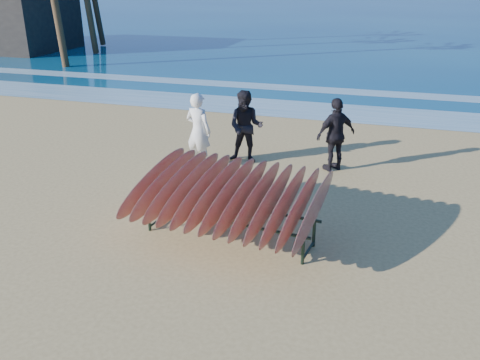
{
  "coord_description": "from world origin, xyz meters",
  "views": [
    {
      "loc": [
        2.51,
        -7.42,
        4.44
      ],
      "look_at": [
        0.0,
        0.8,
        0.95
      ],
      "focal_mm": 38.0,
      "sensor_mm": 36.0,
      "label": 1
    }
  ],
  "objects_px": {
    "person_white": "(198,131)",
    "person_dark_b": "(336,135)",
    "surfboard_rack": "(229,195)",
    "person_dark_a": "(246,127)"
  },
  "relations": [
    {
      "from": "person_white",
      "to": "person_dark_b",
      "type": "bearing_deg",
      "value": -152.68
    },
    {
      "from": "surfboard_rack",
      "to": "person_dark_b",
      "type": "xyz_separation_m",
      "value": [
        1.36,
        4.05,
        0.03
      ]
    },
    {
      "from": "surfboard_rack",
      "to": "person_dark_b",
      "type": "height_order",
      "value": "person_dark_b"
    },
    {
      "from": "surfboard_rack",
      "to": "person_dark_a",
      "type": "relative_size",
      "value": 1.88
    },
    {
      "from": "person_dark_a",
      "to": "person_dark_b",
      "type": "bearing_deg",
      "value": -3.92
    },
    {
      "from": "person_white",
      "to": "person_dark_a",
      "type": "bearing_deg",
      "value": -129.6
    },
    {
      "from": "person_dark_a",
      "to": "person_dark_b",
      "type": "distance_m",
      "value": 2.22
    },
    {
      "from": "surfboard_rack",
      "to": "person_white",
      "type": "height_order",
      "value": "person_white"
    },
    {
      "from": "person_dark_a",
      "to": "person_white",
      "type": "bearing_deg",
      "value": -148.38
    },
    {
      "from": "surfboard_rack",
      "to": "person_dark_b",
      "type": "bearing_deg",
      "value": 78.12
    }
  ]
}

